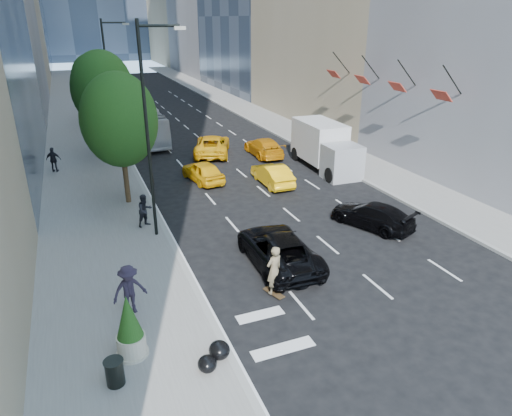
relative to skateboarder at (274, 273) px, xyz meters
name	(u,v)px	position (x,y,z in m)	size (l,w,h in m)	color
ground	(309,248)	(3.20, 3.00, -1.00)	(160.00, 160.00, 0.00)	black
sidewalk_left	(80,131)	(-5.80, 33.00, -0.93)	(6.00, 120.00, 0.15)	slate
sidewalk_right	(261,116)	(13.20, 33.00, -0.93)	(4.00, 120.00, 0.15)	slate
lamp_near	(150,121)	(-3.12, 7.00, 4.81)	(2.13, 0.22, 10.00)	black
lamp_far	(110,77)	(-3.12, 25.00, 4.81)	(2.13, 0.22, 10.00)	black
tree_near	(119,120)	(-4.00, 12.00, 3.97)	(4.20, 4.20, 7.46)	#322313
tree_mid	(103,90)	(-4.00, 22.00, 4.31)	(4.50, 4.50, 7.99)	#322313
tree_far	(92,79)	(-4.00, 35.00, 3.62)	(3.90, 3.90, 6.92)	#322313
traffic_signal	(95,74)	(-3.20, 43.00, 3.23)	(2.48, 0.53, 5.20)	black
facade_flags	(381,80)	(13.84, 13.00, 5.18)	(1.85, 13.30, 2.05)	black
skateboarder	(274,273)	(0.00, 0.00, 0.00)	(0.73, 0.48, 2.01)	brown
black_sedan_lincoln	(278,249)	(1.20, 2.23, -0.25)	(2.52, 5.46, 1.52)	black
black_sedan_mercedes	(372,215)	(7.40, 4.00, -0.35)	(1.84, 4.52, 1.31)	black
taxi_a	(203,171)	(1.20, 14.31, -0.30)	(1.66, 4.12, 1.40)	#F0AF0C
taxi_b	(272,174)	(5.25, 12.00, -0.31)	(1.47, 4.22, 1.39)	#FFB80D
taxi_c	(212,145)	(3.70, 20.37, -0.23)	(2.58, 5.59, 1.55)	#EEAC0C
taxi_d	(264,147)	(7.40, 18.50, -0.30)	(1.98, 4.88, 1.42)	orange
city_bus	(142,123)	(-0.66, 27.19, 0.53)	(2.57, 10.99, 3.06)	#B5B8BC
box_truck	(325,146)	(10.18, 13.81, 0.64)	(2.73, 6.87, 3.24)	beige
pedestrian_a	(145,210)	(-3.60, 8.20, 0.01)	(0.84, 0.65, 1.73)	black
pedestrian_b	(54,160)	(-8.00, 19.77, 0.02)	(1.03, 0.43, 1.75)	black
pedestrian_c	(129,290)	(-5.38, 0.73, 0.11)	(1.25, 0.72, 1.93)	#251D2C
trash_can	(115,373)	(-6.32, -2.71, -0.45)	(0.54, 0.54, 0.80)	black
planter_shrub	(130,327)	(-5.68, -1.60, 0.20)	(0.92, 0.92, 2.21)	#BBB29B
garbage_bags	(215,356)	(-3.35, -2.94, -0.58)	(1.15, 1.11, 0.57)	black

